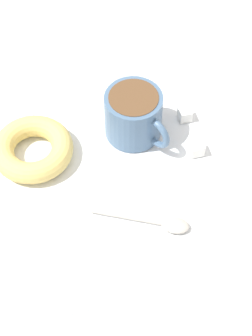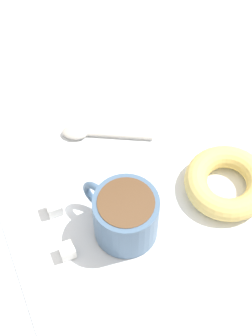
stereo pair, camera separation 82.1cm
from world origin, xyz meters
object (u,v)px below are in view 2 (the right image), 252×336
Objects in this scene: coffee_cup at (125,215)px; sugar_cube at (67,251)px; spoon at (87,133)px; sugar_cube_extra at (54,207)px; donut at (227,183)px.

coffee_cup is 5.62× the size of sugar_cube.
sugar_cube_extra is (9.82, -7.87, 0.52)cm from spoon.
spoon is 6.68× the size of sugar_cube.
donut is 5.99× the size of sugar_cube_extra.
sugar_cube is (0.56, -7.73, -2.79)cm from coffee_cup.
coffee_cup is at bearing -1.76° from spoon.
spoon is at bearing -136.85° from donut.
spoon is at bearing 141.30° from sugar_cube_extra.
sugar_cube is 0.97× the size of sugar_cube_extra.
sugar_cube is (1.18, -22.18, -0.59)cm from donut.
donut is 22.22cm from sugar_cube.
spoon is (-14.91, -13.98, -1.09)cm from donut.
sugar_cube_extra is at bearing -127.69° from coffee_cup.
sugar_cube and sugar_cube_extra have the same top height.
sugar_cube is 6.28cm from sugar_cube_extra.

